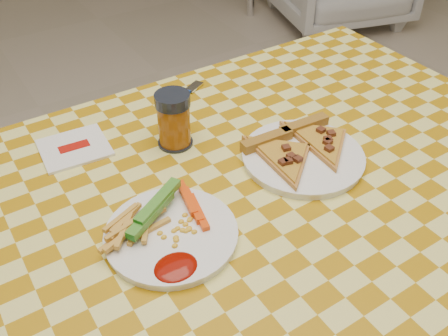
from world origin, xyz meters
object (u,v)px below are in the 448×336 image
at_px(plate_left, 171,235).
at_px(drink_glass, 174,120).
at_px(table, 244,227).
at_px(plate_right, 303,157).

height_order(plate_left, drink_glass, drink_glass).
height_order(table, plate_left, plate_left).
relative_size(table, drink_glass, 11.64).
xyz_separation_m(plate_left, drink_glass, (0.12, 0.22, 0.05)).
bearing_deg(table, plate_left, -173.68).
xyz_separation_m(plate_left, plate_right, (0.30, 0.04, 0.00)).
distance_m(plate_left, plate_right, 0.30).
relative_size(table, plate_right, 5.73).
bearing_deg(drink_glass, table, -82.68).
height_order(plate_left, plate_right, same).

